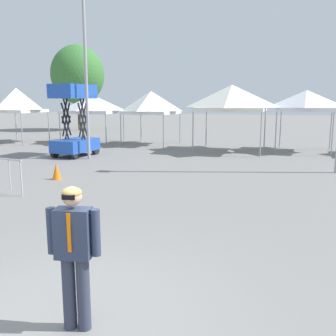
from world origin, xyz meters
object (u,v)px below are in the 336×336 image
at_px(canopy_tent_far_left, 306,101).
at_px(traffic_cone_lot_center, 57,171).
at_px(canopy_tent_behind_right, 17,100).
at_px(canopy_tent_behind_center, 232,98).
at_px(canopy_tent_far_right, 151,103).
at_px(tree_behind_tents_left, 78,75).
at_px(canopy_tent_right_of_center, 92,104).
at_px(person_foreground, 74,248).
at_px(light_pole_near_lift, 85,38).
at_px(scissor_lift, 75,134).

xyz_separation_m(canopy_tent_far_left, traffic_cone_lot_center, (-8.56, -10.39, -2.42)).
height_order(canopy_tent_behind_right, canopy_tent_behind_center, canopy_tent_behind_center).
bearing_deg(canopy_tent_far_right, tree_behind_tents_left, 139.29).
distance_m(canopy_tent_right_of_center, canopy_tent_far_left, 13.02).
bearing_deg(traffic_cone_lot_center, canopy_tent_behind_right, 134.01).
bearing_deg(canopy_tent_right_of_center, canopy_tent_behind_center, -10.41).
distance_m(canopy_tent_far_right, canopy_tent_far_left, 8.95).
relative_size(person_foreground, traffic_cone_lot_center, 3.04).
distance_m(canopy_tent_far_right, canopy_tent_behind_center, 5.41).
xyz_separation_m(canopy_tent_far_right, light_pole_near_lift, (-0.86, -6.32, 2.92)).
bearing_deg(scissor_lift, traffic_cone_lot_center, -65.65).
bearing_deg(person_foreground, tree_behind_tents_left, 120.37).
bearing_deg(light_pole_near_lift, canopy_tent_behind_center, 37.95).
distance_m(canopy_tent_far_right, person_foreground, 19.30).
relative_size(canopy_tent_behind_right, light_pole_near_lift, 0.36).
relative_size(person_foreground, tree_behind_tents_left, 0.23).
xyz_separation_m(canopy_tent_right_of_center, canopy_tent_far_right, (4.07, -0.06, 0.11)).
distance_m(canopy_tent_far_right, tree_behind_tents_left, 13.71).
distance_m(canopy_tent_far_right, scissor_lift, 6.19).
xyz_separation_m(canopy_tent_behind_center, person_foreground, (0.55, -16.75, -1.83)).
relative_size(tree_behind_tents_left, traffic_cone_lot_center, 13.02).
relative_size(canopy_tent_behind_center, scissor_lift, 1.02).
bearing_deg(canopy_tent_far_left, canopy_tent_behind_right, -176.92).
relative_size(canopy_tent_right_of_center, traffic_cone_lot_center, 5.89).
bearing_deg(traffic_cone_lot_center, light_pole_near_lift, 105.34).
height_order(canopy_tent_far_right, canopy_tent_far_left, canopy_tent_far_right).
bearing_deg(scissor_lift, canopy_tent_far_left, 25.71).
height_order(canopy_tent_behind_right, canopy_tent_far_left, canopy_tent_behind_right).
bearing_deg(tree_behind_tents_left, canopy_tent_far_left, -25.73).
height_order(canopy_tent_far_left, light_pole_near_lift, light_pole_near_lift).
relative_size(scissor_lift, traffic_cone_lot_center, 5.97).
xyz_separation_m(canopy_tent_behind_right, light_pole_near_lift, (7.88, -4.93, 2.78)).
xyz_separation_m(light_pole_near_lift, traffic_cone_lot_center, (1.24, -4.51, -5.22)).
bearing_deg(person_foreground, canopy_tent_behind_right, 130.36).
distance_m(scissor_lift, light_pole_near_lift, 4.59).
relative_size(canopy_tent_far_right, canopy_tent_behind_center, 0.92).
xyz_separation_m(canopy_tent_behind_right, canopy_tent_far_right, (8.74, 1.39, -0.14)).
bearing_deg(light_pole_near_lift, person_foreground, -61.47).
distance_m(canopy_tent_behind_right, person_foreground, 22.36).
relative_size(canopy_tent_far_right, light_pole_near_lift, 0.33).
relative_size(scissor_lift, person_foreground, 1.96).
bearing_deg(scissor_lift, tree_behind_tents_left, 119.75).
bearing_deg(traffic_cone_lot_center, canopy_tent_far_left, 50.52).
height_order(canopy_tent_right_of_center, person_foreground, canopy_tent_right_of_center).
bearing_deg(canopy_tent_behind_right, scissor_lift, -32.31).
height_order(canopy_tent_behind_center, light_pole_near_lift, light_pole_near_lift).
distance_m(canopy_tent_behind_center, tree_behind_tents_left, 18.70).
bearing_deg(canopy_tent_right_of_center, canopy_tent_far_right, -0.89).
bearing_deg(traffic_cone_lot_center, canopy_tent_far_right, 92.00).
distance_m(canopy_tent_behind_right, tree_behind_tents_left, 10.54).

